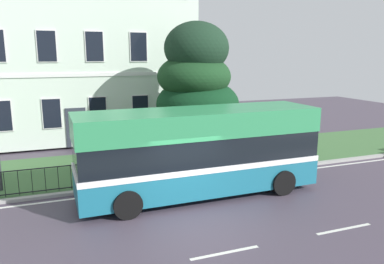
# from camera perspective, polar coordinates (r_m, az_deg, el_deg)

# --- Properties ---
(ground_plane) EXTENTS (60.00, 56.00, 0.18)m
(ground_plane) POSITION_cam_1_polar(r_m,az_deg,el_deg) (12.98, -0.56, -12.05)
(ground_plane) COLOR #473D4B
(georgian_townhouse) EXTENTS (14.93, 10.06, 13.52)m
(georgian_townhouse) POSITION_cam_1_polar(r_m,az_deg,el_deg) (26.56, -18.61, 14.76)
(georgian_townhouse) COLOR silver
(georgian_townhouse) RESTS_ON ground_plane
(iron_verge_railing) EXTENTS (16.15, 0.04, 0.97)m
(iron_verge_railing) POSITION_cam_1_polar(r_m,az_deg,el_deg) (15.25, -15.28, -6.26)
(iron_verge_railing) COLOR black
(iron_verge_railing) RESTS_ON ground_plane
(evergreen_tree) EXTENTS (5.45, 5.45, 6.85)m
(evergreen_tree) POSITION_cam_1_polar(r_m,az_deg,el_deg) (19.56, 0.66, 4.54)
(evergreen_tree) COLOR #423328
(evergreen_tree) RESTS_ON ground_plane
(single_decker_bus) EXTENTS (9.02, 2.68, 3.24)m
(single_decker_bus) POSITION_cam_1_polar(r_m,az_deg,el_deg) (13.96, 1.12, -2.88)
(single_decker_bus) COLOR #1B6981
(single_decker_bus) RESTS_ON ground_plane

